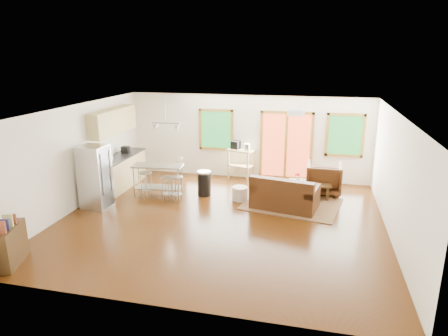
% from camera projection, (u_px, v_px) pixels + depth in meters
% --- Properties ---
extents(floor, '(7.50, 7.00, 0.02)m').
position_uv_depth(floor, '(221.00, 220.00, 9.49)').
color(floor, '#321806').
rests_on(floor, ground).
extents(ceiling, '(7.50, 7.00, 0.02)m').
position_uv_depth(ceiling, '(221.00, 110.00, 8.76)').
color(ceiling, white).
rests_on(ceiling, ground).
extents(back_wall, '(7.50, 0.02, 2.60)m').
position_uv_depth(back_wall, '(248.00, 137.00, 12.41)').
color(back_wall, white).
rests_on(back_wall, ground).
extents(left_wall, '(0.02, 7.00, 2.60)m').
position_uv_depth(left_wall, '(75.00, 158.00, 9.95)').
color(left_wall, white).
rests_on(left_wall, ground).
extents(right_wall, '(0.02, 7.00, 2.60)m').
position_uv_depth(right_wall, '(396.00, 179.00, 8.30)').
color(right_wall, white).
rests_on(right_wall, ground).
extents(front_wall, '(7.50, 0.02, 2.60)m').
position_uv_depth(front_wall, '(165.00, 232.00, 5.84)').
color(front_wall, white).
rests_on(front_wall, ground).
extents(window_left, '(1.10, 0.05, 1.30)m').
position_uv_depth(window_left, '(216.00, 130.00, 12.52)').
color(window_left, '#195220').
rests_on(window_left, back_wall).
extents(french_doors, '(1.60, 0.05, 2.10)m').
position_uv_depth(french_doors, '(286.00, 146.00, 12.15)').
color(french_doors, '#AA3C1F').
rests_on(french_doors, back_wall).
extents(window_right, '(1.10, 0.05, 1.30)m').
position_uv_depth(window_right, '(345.00, 135.00, 11.67)').
color(window_right, '#195220').
rests_on(window_right, back_wall).
extents(rug, '(2.68, 2.24, 0.02)m').
position_uv_depth(rug, '(292.00, 204.00, 10.44)').
color(rug, '#4D653A').
rests_on(rug, floor).
extents(loveseat, '(1.76, 1.22, 0.86)m').
position_uv_depth(loveseat, '(284.00, 196.00, 10.10)').
color(loveseat, '#321A0A').
rests_on(loveseat, floor).
extents(coffee_table, '(1.16, 0.77, 0.44)m').
position_uv_depth(coffee_table, '(310.00, 184.00, 10.86)').
color(coffee_table, '#32200D').
rests_on(coffee_table, floor).
extents(armchair, '(0.95, 0.89, 0.97)m').
position_uv_depth(armchair, '(324.00, 177.00, 11.16)').
color(armchair, '#321A0A').
rests_on(armchair, floor).
extents(ottoman, '(0.70, 0.70, 0.36)m').
position_uv_depth(ottoman, '(274.00, 188.00, 11.19)').
color(ottoman, '#321A0A').
rests_on(ottoman, floor).
extents(pouf, '(0.52, 0.52, 0.37)m').
position_uv_depth(pouf, '(240.00, 193.00, 10.72)').
color(pouf, beige).
rests_on(pouf, floor).
extents(vase, '(0.23, 0.24, 0.30)m').
position_uv_depth(vase, '(297.00, 179.00, 10.85)').
color(vase, silver).
rests_on(vase, coffee_table).
extents(book, '(0.22, 0.10, 0.30)m').
position_uv_depth(book, '(312.00, 180.00, 10.65)').
color(book, brown).
rests_on(book, coffee_table).
extents(cabinets, '(0.64, 2.24, 2.30)m').
position_uv_depth(cabinets, '(118.00, 156.00, 11.58)').
color(cabinets, tan).
rests_on(cabinets, floor).
extents(refrigerator, '(0.68, 0.65, 1.61)m').
position_uv_depth(refrigerator, '(95.00, 177.00, 10.08)').
color(refrigerator, '#B7BABC').
rests_on(refrigerator, floor).
extents(island, '(1.42, 0.70, 0.86)m').
position_uv_depth(island, '(158.00, 175.00, 10.99)').
color(island, '#B7BABC').
rests_on(island, floor).
extents(cup, '(0.17, 0.15, 0.14)m').
position_uv_depth(cup, '(180.00, 158.00, 11.05)').
color(cup, white).
rests_on(cup, island).
extents(bar_stool_a, '(0.41, 0.41, 0.72)m').
position_uv_depth(bar_stool_a, '(146.00, 178.00, 10.86)').
color(bar_stool_a, '#B7BABC').
rests_on(bar_stool_a, floor).
extents(bar_stool_b, '(0.32, 0.32, 0.67)m').
position_uv_depth(bar_stool_b, '(167.00, 183.00, 10.57)').
color(bar_stool_b, '#B7BABC').
rests_on(bar_stool_b, floor).
extents(bar_stool_c, '(0.37, 0.37, 0.70)m').
position_uv_depth(bar_stool_c, '(177.00, 183.00, 10.51)').
color(bar_stool_c, '#B7BABC').
rests_on(bar_stool_c, floor).
extents(trash_can, '(0.49, 0.49, 0.69)m').
position_uv_depth(trash_can, '(204.00, 183.00, 11.04)').
color(trash_can, black).
rests_on(trash_can, floor).
extents(kitchen_cart, '(0.90, 0.72, 1.20)m').
position_uv_depth(kitchen_cart, '(240.00, 153.00, 12.38)').
color(kitchen_cart, tan).
rests_on(kitchen_cart, floor).
extents(bookshelf, '(0.57, 0.91, 1.00)m').
position_uv_depth(bookshelf, '(9.00, 245.00, 7.40)').
color(bookshelf, '#32200D').
rests_on(bookshelf, floor).
extents(ceiling_flush, '(0.35, 0.35, 0.12)m').
position_uv_depth(ceiling_flush, '(296.00, 112.00, 8.99)').
color(ceiling_flush, white).
rests_on(ceiling_flush, ceiling).
extents(pendant_light, '(0.80, 0.18, 0.79)m').
position_uv_depth(pendant_light, '(166.00, 127.00, 10.78)').
color(pendant_light, gray).
rests_on(pendant_light, ceiling).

